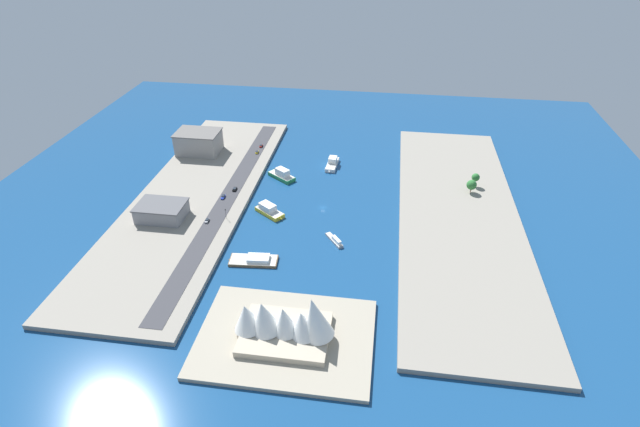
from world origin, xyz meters
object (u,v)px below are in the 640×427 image
object	(u,v)px
ferry_white_commuter	(332,163)
pickup_red	(261,146)
ferry_green_doubledeck	(282,175)
barge_flat_brown	(255,260)
suv_black	(235,189)
taxi_yellow_cab	(257,152)
yacht_sleek_gray	(335,240)
warehouse_low_gray	(162,211)
carpark_squat_concrete	(199,142)
hatchback_blue	(223,197)
traffic_light_waterfront	(226,212)
opera_landmark	(285,322)
sedan_silver	(207,220)
ferry_yellow_fast	(269,210)

from	to	relation	value
ferry_white_commuter	pickup_red	world-z (taller)	ferry_white_commuter
ferry_green_doubledeck	barge_flat_brown	bearing A→B (deg)	93.18
suv_black	taxi_yellow_cab	world-z (taller)	suv_black
barge_flat_brown	ferry_green_doubledeck	size ratio (longest dim) A/B	1.29
yacht_sleek_gray	taxi_yellow_cab	distance (m)	120.52
ferry_green_doubledeck	warehouse_low_gray	size ratio (longest dim) A/B	0.74
pickup_red	suv_black	bearing A→B (deg)	89.27
ferry_white_commuter	suv_black	xyz separation A→B (m)	(57.24, 47.83, 1.44)
carpark_squat_concrete	pickup_red	size ratio (longest dim) A/B	7.24
suv_black	hatchback_blue	world-z (taller)	hatchback_blue
barge_flat_brown	pickup_red	world-z (taller)	pickup_red
yacht_sleek_gray	traffic_light_waterfront	world-z (taller)	traffic_light_waterfront
ferry_white_commuter	ferry_green_doubledeck	world-z (taller)	ferry_green_doubledeck
yacht_sleek_gray	opera_landmark	xyz separation A→B (m)	(12.40, 74.20, 9.14)
ferry_green_doubledeck	pickup_red	world-z (taller)	ferry_green_doubledeck
ferry_white_commuter	suv_black	size ratio (longest dim) A/B	4.74
sedan_silver	suv_black	bearing A→B (deg)	-98.10
yacht_sleek_gray	barge_flat_brown	distance (m)	45.93
barge_flat_brown	sedan_silver	xyz separation A→B (m)	(35.88, -29.15, 2.33)
hatchback_blue	ferry_yellow_fast	bearing A→B (deg)	163.08
ferry_yellow_fast	sedan_silver	size ratio (longest dim) A/B	4.50
barge_flat_brown	opera_landmark	distance (m)	58.01
warehouse_low_gray	hatchback_blue	size ratio (longest dim) A/B	5.50
ferry_white_commuter	ferry_yellow_fast	size ratio (longest dim) A/B	1.13
yacht_sleek_gray	hatchback_blue	bearing A→B (deg)	-23.88
hatchback_blue	pickup_red	distance (m)	76.97
warehouse_low_gray	ferry_green_doubledeck	bearing A→B (deg)	-133.02
yacht_sleek_gray	ferry_yellow_fast	size ratio (longest dim) A/B	0.73
ferry_white_commuter	taxi_yellow_cab	bearing A→B (deg)	-7.52
hatchback_blue	pickup_red	xyz separation A→B (m)	(-5.24, -76.79, -0.03)
ferry_green_doubledeck	pickup_red	distance (m)	48.08
barge_flat_brown	opera_landmark	world-z (taller)	opera_landmark
ferry_white_commuter	opera_landmark	distance (m)	165.44
warehouse_low_gray	carpark_squat_concrete	world-z (taller)	carpark_squat_concrete
traffic_light_waterfront	carpark_squat_concrete	bearing A→B (deg)	-61.15
suv_black	taxi_yellow_cab	xyz separation A→B (m)	(-0.51, -55.32, -0.03)
warehouse_low_gray	hatchback_blue	world-z (taller)	warehouse_low_gray
barge_flat_brown	hatchback_blue	distance (m)	66.49
warehouse_low_gray	opera_landmark	distance (m)	120.78
barge_flat_brown	pickup_red	bearing A→B (deg)	-77.46
pickup_red	traffic_light_waterfront	size ratio (longest dim) A/B	0.66
warehouse_low_gray	ferry_yellow_fast	bearing A→B (deg)	-164.04
yacht_sleek_gray	hatchback_blue	world-z (taller)	hatchback_blue
suv_black	traffic_light_waterfront	xyz separation A→B (m)	(-4.58, 32.69, 3.43)
suv_black	pickup_red	bearing A→B (deg)	-90.73
barge_flat_brown	ferry_green_doubledeck	xyz separation A→B (m)	(5.11, -92.00, 1.34)
carpark_squat_concrete	suv_black	xyz separation A→B (m)	(-41.87, 51.61, -7.02)
opera_landmark	warehouse_low_gray	bearing A→B (deg)	-41.74
sedan_silver	carpark_squat_concrete	bearing A→B (deg)	-67.77
traffic_light_waterfront	taxi_yellow_cab	bearing A→B (deg)	-87.35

